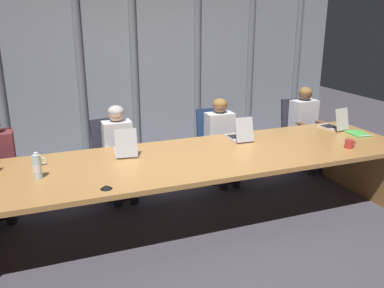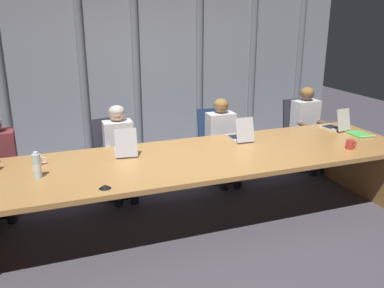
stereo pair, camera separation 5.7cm
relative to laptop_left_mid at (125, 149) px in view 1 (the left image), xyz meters
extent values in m
plane|color=#47424C|center=(0.73, -0.36, -0.81)|extent=(14.12, 14.12, 0.00)
cube|color=#B77F42|center=(0.73, -0.36, -0.09)|extent=(4.92, 1.35, 0.05)
cube|color=black|center=(0.73, -0.36, -0.15)|extent=(4.18, 0.10, 0.06)
cube|color=olive|center=(2.94, -0.36, -0.46)|extent=(0.08, 1.15, 0.70)
cube|color=gray|center=(0.73, 2.20, 0.68)|extent=(7.06, 0.10, 2.99)
cylinder|color=slate|center=(-0.18, 2.15, 0.68)|extent=(0.12, 0.12, 2.93)
cylinder|color=slate|center=(0.64, 2.15, 0.68)|extent=(0.12, 0.12, 2.93)
cylinder|color=slate|center=(1.72, 2.15, 0.68)|extent=(0.12, 0.12, 2.93)
cylinder|color=slate|center=(2.71, 2.15, 0.68)|extent=(0.12, 0.12, 2.93)
cylinder|color=slate|center=(3.68, 2.15, 0.68)|extent=(0.12, 0.12, 2.93)
cube|color=#BCBCC1|center=(0.01, 0.06, -0.05)|extent=(0.27, 0.35, 0.02)
cube|color=black|center=(0.01, 0.09, -0.04)|extent=(0.22, 0.20, 0.00)
cube|color=#BCBCC1|center=(-0.02, -0.14, 0.11)|extent=(0.24, 0.12, 0.30)
cube|color=black|center=(-0.02, -0.13, 0.11)|extent=(0.22, 0.10, 0.27)
cube|color=#BCBCC1|center=(1.42, 0.09, -0.05)|extent=(0.24, 0.32, 0.02)
cube|color=black|center=(1.43, 0.11, -0.04)|extent=(0.20, 0.18, 0.00)
cube|color=#BCBCC1|center=(1.42, -0.10, 0.10)|extent=(0.23, 0.09, 0.29)
cube|color=black|center=(1.42, -0.10, 0.10)|extent=(0.20, 0.08, 0.26)
cube|color=beige|center=(2.83, 0.07, -0.05)|extent=(0.25, 0.33, 0.02)
cube|color=black|center=(2.82, 0.09, -0.04)|extent=(0.20, 0.19, 0.00)
cube|color=beige|center=(2.85, -0.11, 0.10)|extent=(0.22, 0.10, 0.28)
cube|color=black|center=(2.85, -0.11, 0.10)|extent=(0.20, 0.09, 0.25)
cylinder|color=#262628|center=(-1.36, 0.69, -0.59)|extent=(0.05, 0.05, 0.36)
cylinder|color=black|center=(-1.36, 0.69, -0.79)|extent=(0.60, 0.60, 0.04)
cube|color=#2D2D38|center=(0.00, 0.69, -0.37)|extent=(0.55, 0.55, 0.08)
cube|color=#2D2D38|center=(-0.04, 0.90, -0.10)|extent=(0.44, 0.18, 0.47)
cylinder|color=#262628|center=(0.00, 0.69, -0.59)|extent=(0.05, 0.05, 0.36)
cylinder|color=black|center=(0.00, 0.69, -0.79)|extent=(0.60, 0.60, 0.04)
cube|color=navy|center=(1.41, 0.69, -0.37)|extent=(0.53, 0.53, 0.08)
cube|color=navy|center=(1.44, 0.91, -0.09)|extent=(0.44, 0.16, 0.48)
cylinder|color=#262628|center=(1.41, 0.69, -0.59)|extent=(0.05, 0.05, 0.36)
cylinder|color=black|center=(1.41, 0.69, -0.79)|extent=(0.60, 0.60, 0.04)
cube|color=#2D2D38|center=(2.81, 0.69, -0.37)|extent=(0.53, 0.53, 0.08)
cube|color=#2D2D38|center=(2.83, 0.91, -0.08)|extent=(0.44, 0.17, 0.51)
cylinder|color=#262628|center=(2.81, 0.69, -0.59)|extent=(0.05, 0.05, 0.36)
cylinder|color=black|center=(2.81, 0.69, -0.79)|extent=(0.60, 0.60, 0.04)
cylinder|color=brown|center=(-1.18, 0.66, -0.05)|extent=(0.07, 0.14, 0.27)
cylinder|color=brown|center=(-1.18, 0.45, -0.17)|extent=(0.07, 0.30, 0.06)
cylinder|color=#262833|center=(-1.26, 0.47, -0.36)|extent=(0.14, 0.40, 0.13)
cylinder|color=#262833|center=(-1.26, 0.29, -0.58)|extent=(0.11, 0.11, 0.46)
cube|color=silver|center=(0.04, 0.67, -0.10)|extent=(0.36, 0.23, 0.48)
sphere|color=beige|center=(0.04, 0.67, 0.25)|extent=(0.20, 0.20, 0.20)
ellipsoid|color=#B2ADA8|center=(0.04, 0.67, 0.27)|extent=(0.20, 0.20, 0.15)
cylinder|color=silver|center=(0.19, 0.66, -0.05)|extent=(0.07, 0.14, 0.27)
cylinder|color=beige|center=(0.18, 0.45, -0.16)|extent=(0.07, 0.30, 0.06)
cylinder|color=silver|center=(-0.11, 0.67, -0.05)|extent=(0.07, 0.14, 0.27)
cylinder|color=beige|center=(-0.11, 0.46, -0.16)|extent=(0.07, 0.30, 0.06)
cylinder|color=#262833|center=(0.14, 0.47, -0.36)|extent=(0.14, 0.40, 0.13)
cylinder|color=#262833|center=(0.13, 0.29, -0.58)|extent=(0.11, 0.11, 0.46)
cylinder|color=#262833|center=(-0.06, 0.47, -0.36)|extent=(0.14, 0.40, 0.13)
cylinder|color=#262833|center=(-0.07, 0.29, -0.58)|extent=(0.11, 0.11, 0.46)
cube|color=silver|center=(1.45, 0.67, -0.10)|extent=(0.38, 0.23, 0.46)
sphere|color=#8C6647|center=(1.45, 0.67, 0.23)|extent=(0.19, 0.19, 0.19)
ellipsoid|color=olive|center=(1.45, 0.67, 0.26)|extent=(0.20, 0.20, 0.15)
cylinder|color=silver|center=(1.61, 0.66, -0.06)|extent=(0.07, 0.14, 0.27)
cylinder|color=#8C6647|center=(1.60, 0.45, -0.18)|extent=(0.07, 0.30, 0.06)
cylinder|color=silver|center=(1.29, 0.67, -0.06)|extent=(0.07, 0.14, 0.27)
cylinder|color=#8C6647|center=(1.29, 0.46, -0.18)|extent=(0.07, 0.30, 0.06)
cylinder|color=#262833|center=(1.54, 0.46, -0.36)|extent=(0.14, 0.40, 0.13)
cylinder|color=#262833|center=(1.54, 0.28, -0.58)|extent=(0.11, 0.11, 0.46)
cylinder|color=#262833|center=(1.34, 0.47, -0.36)|extent=(0.14, 0.40, 0.13)
cylinder|color=#262833|center=(1.34, 0.29, -0.58)|extent=(0.11, 0.11, 0.46)
cube|color=silver|center=(2.82, 0.67, -0.06)|extent=(0.40, 0.24, 0.54)
sphere|color=brown|center=(2.82, 0.67, 0.31)|extent=(0.19, 0.19, 0.19)
ellipsoid|color=olive|center=(2.82, 0.67, 0.33)|extent=(0.20, 0.20, 0.15)
cylinder|color=silver|center=(2.98, 0.68, 0.01)|extent=(0.08, 0.14, 0.27)
cylinder|color=brown|center=(3.00, 0.47, -0.10)|extent=(0.08, 0.30, 0.06)
cylinder|color=silver|center=(2.66, 0.66, 0.01)|extent=(0.08, 0.14, 0.27)
cylinder|color=brown|center=(2.68, 0.45, -0.10)|extent=(0.08, 0.30, 0.06)
cylinder|color=#262833|center=(2.94, 0.47, -0.36)|extent=(0.16, 0.41, 0.13)
cylinder|color=#262833|center=(2.95, 0.29, -0.58)|extent=(0.11, 0.11, 0.46)
cylinder|color=#262833|center=(2.74, 0.46, -0.36)|extent=(0.16, 0.41, 0.13)
cylinder|color=#262833|center=(2.75, 0.28, -0.58)|extent=(0.11, 0.11, 0.46)
cylinder|color=silver|center=(-0.92, -0.41, 0.06)|extent=(0.07, 0.07, 0.24)
cylinder|color=white|center=(-0.92, -0.41, 0.05)|extent=(0.08, 0.08, 0.07)
cylinder|color=white|center=(-0.92, -0.41, 0.19)|extent=(0.04, 0.04, 0.02)
cylinder|color=#B2332D|center=(2.44, -0.73, -0.01)|extent=(0.10, 0.10, 0.10)
torus|color=#B2332D|center=(2.50, -0.73, -0.01)|extent=(0.07, 0.01, 0.07)
cylinder|color=white|center=(-0.92, -0.05, -0.01)|extent=(0.09, 0.09, 0.10)
torus|color=white|center=(-0.86, -0.05, -0.01)|extent=(0.07, 0.01, 0.07)
cone|color=black|center=(-0.37, -0.88, -0.04)|extent=(0.11, 0.11, 0.03)
cube|color=#4CB74C|center=(2.95, -0.31, -0.05)|extent=(0.25, 0.32, 0.02)
cylinder|color=silver|center=(2.95, -0.46, -0.04)|extent=(0.21, 0.04, 0.01)
camera|label=1|loc=(-0.86, -4.25, 1.41)|focal=38.32mm
camera|label=2|loc=(-0.81, -4.27, 1.41)|focal=38.32mm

